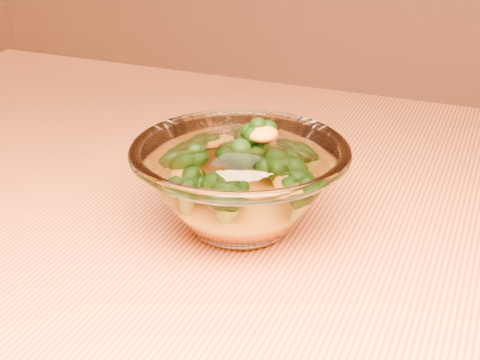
{
  "coord_description": "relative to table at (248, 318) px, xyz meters",
  "views": [
    {
      "loc": [
        0.19,
        -0.47,
        1.04
      ],
      "look_at": [
        -0.01,
        -0.0,
        0.8
      ],
      "focal_mm": 50.0,
      "sensor_mm": 36.0,
      "label": 1
    }
  ],
  "objects": [
    {
      "name": "cheese_sauce",
      "position": [
        -0.01,
        -0.0,
        0.12
      ],
      "size": [
        0.1,
        0.1,
        0.03
      ],
      "primitive_type": "ellipsoid",
      "color": "orange",
      "rests_on": "glass_bowl"
    },
    {
      "name": "broccoli_heap",
      "position": [
        -0.01,
        0.0,
        0.15
      ],
      "size": [
        0.13,
        0.12,
        0.07
      ],
      "color": "black",
      "rests_on": "cheese_sauce"
    },
    {
      "name": "table",
      "position": [
        0.0,
        0.0,
        0.0
      ],
      "size": [
        1.2,
        0.8,
        0.75
      ],
      "color": "#DD8042",
      "rests_on": "ground"
    },
    {
      "name": "glass_bowl",
      "position": [
        -0.01,
        -0.0,
        0.14
      ],
      "size": [
        0.18,
        0.18,
        0.08
      ],
      "color": "white",
      "rests_on": "table"
    }
  ]
}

